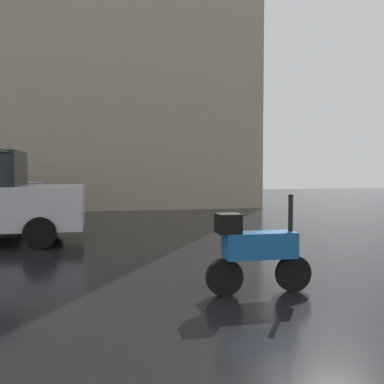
% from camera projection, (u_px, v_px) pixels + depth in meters
% --- Properties ---
extents(parked_scooter, '(1.37, 0.32, 1.23)m').
position_uv_depth(parked_scooter, '(256.00, 250.00, 5.38)').
color(parked_scooter, black).
rests_on(parked_scooter, ground).
extents(building_block, '(14.32, 2.57, 14.66)m').
position_uv_depth(building_block, '(78.00, 20.00, 16.86)').
color(building_block, gray).
rests_on(building_block, ground).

